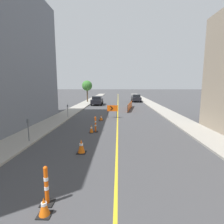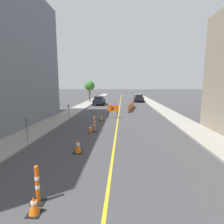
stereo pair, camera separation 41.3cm
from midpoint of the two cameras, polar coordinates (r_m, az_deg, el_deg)
lane_stripe at (r=32.68m, az=3.00°, el=2.54°), size 0.12×73.86×0.01m
sidewalk_left at (r=33.32m, az=-7.83°, el=2.70°), size 2.25×73.86×0.12m
sidewalk_right at (r=33.21m, az=13.85°, el=2.50°), size 2.25×73.86×0.12m
traffic_cone_second at (r=5.85m, az=-22.12°, el=-26.41°), size 0.37×0.37×0.54m
traffic_cone_third at (r=9.59m, az=-9.87°, el=-10.89°), size 0.47×0.47×0.74m
traffic_cone_fourth at (r=13.35m, az=-6.25°, el=-5.43°), size 0.35×0.35×0.61m
traffic_cone_fifth at (r=17.82m, az=-2.85°, el=-1.89°), size 0.44×0.44×0.54m
delineator_post_front at (r=6.11m, az=-21.24°, el=-21.79°), size 0.38×0.38×1.22m
delineator_post_rear at (r=13.51m, az=-4.91°, el=-4.31°), size 0.37×0.37×1.20m
arrow_barricade_primary at (r=18.99m, az=0.93°, el=1.03°), size 1.15×0.08×1.39m
safety_mesh_fence at (r=26.03m, az=6.84°, el=1.99°), size 1.15×7.06×1.01m
parked_car_curb_near at (r=31.73m, az=-3.83°, el=3.79°), size 1.93×4.30×1.59m
parked_car_curb_mid at (r=37.88m, az=9.01°, el=4.52°), size 1.93×4.31×1.59m
parking_meter_near_curb at (r=12.01m, az=-25.25°, el=-3.83°), size 0.12×0.11×1.42m
parking_meter_far_curb at (r=19.72m, az=-13.48°, el=1.32°), size 0.12×0.11×1.36m
street_tree_left_near at (r=36.65m, az=-7.02°, el=8.50°), size 2.08×2.08×4.35m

